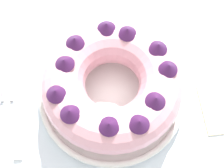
# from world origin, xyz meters

# --- Properties ---
(ground_plane) EXTENTS (8.00, 8.00, 0.00)m
(ground_plane) POSITION_xyz_m (0.00, 0.00, 0.00)
(ground_plane) COLOR gray
(dining_table) EXTENTS (1.42, 1.07, 0.74)m
(dining_table) POSITION_xyz_m (0.00, 0.00, 0.65)
(dining_table) COLOR silver
(dining_table) RESTS_ON ground_plane
(serving_dish) EXTENTS (0.29, 0.29, 0.03)m
(serving_dish) POSITION_xyz_m (-0.02, 0.03, 0.75)
(serving_dish) COLOR white
(serving_dish) RESTS_ON dining_table
(bundt_cake) EXTENTS (0.27, 0.27, 0.10)m
(bundt_cake) POSITION_xyz_m (-0.02, 0.03, 0.81)
(bundt_cake) COLOR #E09EAD
(bundt_cake) RESTS_ON serving_dish
(fork) EXTENTS (0.02, 0.20, 0.01)m
(fork) POSITION_xyz_m (-0.24, -0.00, 0.74)
(fork) COLOR white
(fork) RESTS_ON dining_table
(cake_knife) EXTENTS (0.02, 0.18, 0.01)m
(cake_knife) POSITION_xyz_m (-0.21, -0.02, 0.74)
(cake_knife) COLOR white
(cake_knife) RESTS_ON dining_table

